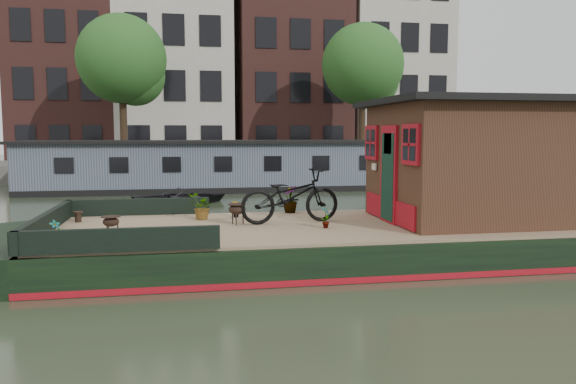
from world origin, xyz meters
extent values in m
plane|color=#263320|center=(0.00, 0.00, 0.00)|extent=(120.00, 120.00, 0.00)
cube|color=black|center=(0.00, 0.00, 0.30)|extent=(12.00, 4.00, 0.60)
cylinder|color=black|center=(-6.00, 0.00, 0.30)|extent=(4.00, 4.00, 0.60)
cube|color=maroon|center=(0.00, 0.00, 0.06)|extent=(12.02, 4.02, 0.10)
cube|color=#9E8661|center=(0.00, 0.00, 0.62)|extent=(11.80, 3.80, 0.05)
cube|color=black|center=(-5.92, 0.00, 0.82)|extent=(0.12, 4.00, 0.35)
cube|color=black|center=(-4.50, 1.92, 0.82)|extent=(3.00, 0.12, 0.35)
cube|color=black|center=(-4.50, -1.92, 0.82)|extent=(3.00, 0.12, 0.35)
cube|color=black|center=(2.20, 0.00, 1.80)|extent=(3.50, 3.00, 2.30)
cube|color=black|center=(2.20, 0.00, 3.01)|extent=(4.00, 3.50, 0.12)
cube|color=maroon|center=(0.42, 0.00, 1.60)|extent=(0.06, 0.80, 1.90)
cube|color=black|center=(0.40, 0.00, 1.55)|extent=(0.04, 0.64, 1.70)
cube|color=maroon|center=(0.42, -1.05, 2.20)|extent=(0.06, 0.72, 0.72)
cube|color=maroon|center=(0.42, 1.05, 2.20)|extent=(0.06, 0.72, 0.72)
imported|color=black|center=(-1.49, 0.29, 1.17)|extent=(2.08, 0.98, 1.05)
imported|color=#A35A2E|center=(-0.96, -0.45, 0.85)|extent=(0.24, 0.26, 0.41)
imported|color=brown|center=(-2.48, 1.25, 0.82)|extent=(0.23, 0.23, 0.33)
imported|color=#B34A34|center=(-3.19, 1.01, 0.91)|extent=(0.63, 0.62, 0.53)
imported|color=brown|center=(-1.23, 1.70, 0.95)|extent=(0.41, 0.41, 0.60)
imported|color=brown|center=(-5.60, -0.85, 0.82)|extent=(0.22, 0.21, 0.34)
cylinder|color=black|center=(-5.60, 1.14, 0.76)|extent=(0.19, 0.19, 0.21)
cylinder|color=black|center=(-5.00, -1.70, 0.74)|extent=(0.16, 0.16, 0.19)
imported|color=black|center=(-3.65, 9.19, 0.33)|extent=(3.70, 3.03, 0.67)
cube|color=slate|center=(0.00, 14.00, 1.00)|extent=(20.00, 4.00, 2.00)
cube|color=black|center=(0.00, 14.00, 2.05)|extent=(20.40, 4.40, 0.12)
cube|color=black|center=(0.00, 14.00, 0.12)|extent=(20.00, 4.05, 0.24)
cube|color=#47443F|center=(0.00, 20.50, 0.45)|extent=(60.00, 6.00, 0.90)
cube|color=#582D27|center=(-10.50, 27.50, 7.50)|extent=(6.00, 8.00, 15.00)
cube|color=#B7B2A3|center=(-4.00, 27.50, 8.25)|extent=(7.00, 8.00, 16.50)
cube|color=#582D27|center=(3.50, 27.50, 7.75)|extent=(7.00, 8.00, 15.50)
cube|color=#B7B2A3|center=(10.50, 27.50, 8.00)|extent=(6.50, 8.00, 16.00)
cylinder|color=#332316|center=(-6.50, 19.00, 2.90)|extent=(0.36, 0.36, 4.00)
sphere|color=#224717|center=(-6.50, 19.00, 6.10)|extent=(4.40, 4.40, 4.40)
sphere|color=#224717|center=(-5.90, 19.30, 5.30)|extent=(3.00, 3.00, 3.00)
cylinder|color=#332316|center=(6.00, 19.00, 2.90)|extent=(0.36, 0.36, 4.00)
sphere|color=#224717|center=(6.00, 19.00, 6.10)|extent=(4.40, 4.40, 4.40)
sphere|color=#224717|center=(6.60, 19.30, 5.30)|extent=(3.00, 3.00, 3.00)
camera|label=1|loc=(-3.50, -10.40, 2.38)|focal=35.00mm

